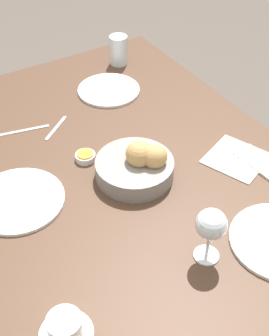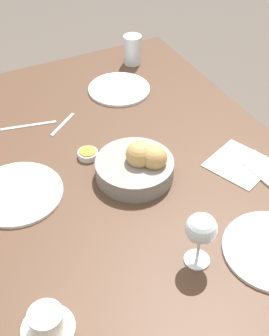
{
  "view_description": "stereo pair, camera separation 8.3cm",
  "coord_description": "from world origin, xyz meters",
  "px_view_note": "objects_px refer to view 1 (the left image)",
  "views": [
    {
      "loc": [
        -0.9,
        0.48,
        1.66
      ],
      "look_at": [
        -0.04,
        -0.05,
        0.76
      ],
      "focal_mm": 50.0,
      "sensor_mm": 36.0,
      "label": 1
    },
    {
      "loc": [
        -0.94,
        0.4,
        1.66
      ],
      "look_at": [
        -0.04,
        -0.05,
        0.76
      ],
      "focal_mm": 50.0,
      "sensor_mm": 36.0,
      "label": 2
    }
  ],
  "objects_px": {
    "bread_basket": "(137,165)",
    "spoon_coffee": "(56,128)",
    "coffee_cup": "(65,328)",
    "wine_glass": "(211,226)",
    "jam_bowl_honey": "(85,157)",
    "napkin": "(236,158)",
    "fork_silver": "(21,131)",
    "plate_near_right": "(109,90)",
    "water_tumbler": "(119,50)",
    "cell_phone": "(259,162)",
    "plate_far_center": "(18,200)"
  },
  "relations": [
    {
      "from": "plate_near_right",
      "to": "plate_far_center",
      "type": "height_order",
      "value": "same"
    },
    {
      "from": "fork_silver",
      "to": "napkin",
      "type": "bearing_deg",
      "value": -132.85
    },
    {
      "from": "wine_glass",
      "to": "fork_silver",
      "type": "bearing_deg",
      "value": 15.88
    },
    {
      "from": "plate_far_center",
      "to": "spoon_coffee",
      "type": "bearing_deg",
      "value": -41.61
    },
    {
      "from": "jam_bowl_honey",
      "to": "wine_glass",
      "type": "bearing_deg",
      "value": -169.59
    },
    {
      "from": "plate_far_center",
      "to": "wine_glass",
      "type": "relative_size",
      "value": 1.65
    },
    {
      "from": "jam_bowl_honey",
      "to": "fork_silver",
      "type": "height_order",
      "value": "jam_bowl_honey"
    },
    {
      "from": "bread_basket",
      "to": "wine_glass",
      "type": "xyz_separation_m",
      "value": [
        -0.34,
        0.01,
        0.07
      ]
    },
    {
      "from": "water_tumbler",
      "to": "coffee_cup",
      "type": "relative_size",
      "value": 0.97
    },
    {
      "from": "plate_near_right",
      "to": "wine_glass",
      "type": "xyz_separation_m",
      "value": [
        -0.78,
        0.16,
        0.11
      ]
    },
    {
      "from": "cell_phone",
      "to": "bread_basket",
      "type": "bearing_deg",
      "value": 67.68
    },
    {
      "from": "plate_far_center",
      "to": "spoon_coffee",
      "type": "relative_size",
      "value": 2.25
    },
    {
      "from": "jam_bowl_honey",
      "to": "fork_silver",
      "type": "bearing_deg",
      "value": 26.07
    },
    {
      "from": "water_tumbler",
      "to": "spoon_coffee",
      "type": "height_order",
      "value": "water_tumbler"
    },
    {
      "from": "coffee_cup",
      "to": "cell_phone",
      "type": "xyz_separation_m",
      "value": [
        0.21,
        -0.74,
        -0.02
      ]
    },
    {
      "from": "fork_silver",
      "to": "plate_near_right",
      "type": "bearing_deg",
      "value": -79.98
    },
    {
      "from": "water_tumbler",
      "to": "cell_phone",
      "type": "height_order",
      "value": "water_tumbler"
    },
    {
      "from": "napkin",
      "to": "spoon_coffee",
      "type": "bearing_deg",
      "value": 43.4
    },
    {
      "from": "bread_basket",
      "to": "jam_bowl_honey",
      "type": "relative_size",
      "value": 3.7
    },
    {
      "from": "plate_far_center",
      "to": "spoon_coffee",
      "type": "xyz_separation_m",
      "value": [
        0.26,
        -0.23,
        -0.0
      ]
    },
    {
      "from": "coffee_cup",
      "to": "jam_bowl_honey",
      "type": "distance_m",
      "value": 0.58
    },
    {
      "from": "plate_far_center",
      "to": "coffee_cup",
      "type": "xyz_separation_m",
      "value": [
        -0.43,
        0.06,
        0.02
      ]
    },
    {
      "from": "spoon_coffee",
      "to": "napkin",
      "type": "xyz_separation_m",
      "value": [
        -0.43,
        -0.41,
        0.0
      ]
    },
    {
      "from": "bread_basket",
      "to": "spoon_coffee",
      "type": "bearing_deg",
      "value": 17.83
    },
    {
      "from": "napkin",
      "to": "plate_far_center",
      "type": "bearing_deg",
      "value": 74.67
    },
    {
      "from": "wine_glass",
      "to": "coffee_cup",
      "type": "height_order",
      "value": "wine_glass"
    },
    {
      "from": "bread_basket",
      "to": "spoon_coffee",
      "type": "relative_size",
      "value": 1.99
    },
    {
      "from": "coffee_cup",
      "to": "wine_glass",
      "type": "bearing_deg",
      "value": -88.28
    },
    {
      "from": "water_tumbler",
      "to": "wine_glass",
      "type": "relative_size",
      "value": 0.74
    },
    {
      "from": "water_tumbler",
      "to": "cell_phone",
      "type": "distance_m",
      "value": 0.75
    },
    {
      "from": "cell_phone",
      "to": "spoon_coffee",
      "type": "bearing_deg",
      "value": 43.45
    },
    {
      "from": "jam_bowl_honey",
      "to": "spoon_coffee",
      "type": "xyz_separation_m",
      "value": [
        0.19,
        0.01,
        -0.01
      ]
    },
    {
      "from": "plate_far_center",
      "to": "wine_glass",
      "type": "distance_m",
      "value": 0.54
    },
    {
      "from": "napkin",
      "to": "cell_phone",
      "type": "bearing_deg",
      "value": -136.11
    },
    {
      "from": "coffee_cup",
      "to": "cell_phone",
      "type": "height_order",
      "value": "coffee_cup"
    },
    {
      "from": "wine_glass",
      "to": "napkin",
      "type": "bearing_deg",
      "value": -51.37
    },
    {
      "from": "plate_far_center",
      "to": "fork_silver",
      "type": "bearing_deg",
      "value": -22.42
    },
    {
      "from": "water_tumbler",
      "to": "coffee_cup",
      "type": "height_order",
      "value": "water_tumbler"
    },
    {
      "from": "bread_basket",
      "to": "coffee_cup",
      "type": "relative_size",
      "value": 1.94
    },
    {
      "from": "plate_far_center",
      "to": "coffee_cup",
      "type": "distance_m",
      "value": 0.44
    },
    {
      "from": "water_tumbler",
      "to": "spoon_coffee",
      "type": "distance_m",
      "value": 0.48
    },
    {
      "from": "plate_near_right",
      "to": "coffee_cup",
      "type": "xyz_separation_m",
      "value": [
        -0.8,
        0.54,
        0.02
      ]
    },
    {
      "from": "plate_far_center",
      "to": "wine_glass",
      "type": "height_order",
      "value": "wine_glass"
    },
    {
      "from": "bread_basket",
      "to": "cell_phone",
      "type": "bearing_deg",
      "value": -112.32
    },
    {
      "from": "bread_basket",
      "to": "coffee_cup",
      "type": "height_order",
      "value": "bread_basket"
    },
    {
      "from": "coffee_cup",
      "to": "napkin",
      "type": "height_order",
      "value": "coffee_cup"
    },
    {
      "from": "plate_near_right",
      "to": "bread_basket",
      "type": "bearing_deg",
      "value": 161.31
    },
    {
      "from": "coffee_cup",
      "to": "jam_bowl_honey",
      "type": "height_order",
      "value": "coffee_cup"
    },
    {
      "from": "wine_glass",
      "to": "jam_bowl_honey",
      "type": "xyz_separation_m",
      "value": [
        0.48,
        0.09,
        -0.1
      ]
    },
    {
      "from": "wine_glass",
      "to": "spoon_coffee",
      "type": "distance_m",
      "value": 0.69
    }
  ]
}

